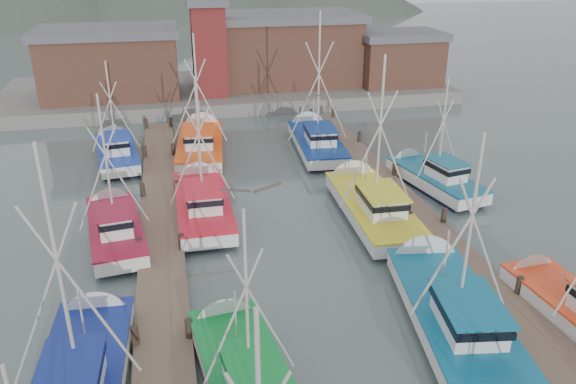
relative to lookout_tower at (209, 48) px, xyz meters
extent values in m
plane|color=#50605F|center=(2.00, -33.00, -5.55)|extent=(260.00, 260.00, 0.00)
cube|color=brown|center=(-5.00, -29.00, -5.35)|extent=(2.20, 46.00, 0.40)
cylinder|color=black|center=(-6.00, -35.00, -5.10)|extent=(0.30, 0.30, 1.50)
cylinder|color=black|center=(-6.00, -28.00, -5.10)|extent=(0.30, 0.30, 1.50)
cylinder|color=black|center=(-6.00, -21.00, -5.10)|extent=(0.30, 0.30, 1.50)
cylinder|color=black|center=(-6.00, -14.00, -5.10)|extent=(0.30, 0.30, 1.50)
cylinder|color=black|center=(-6.00, -7.00, -5.10)|extent=(0.30, 0.30, 1.50)
cylinder|color=black|center=(-4.00, -35.00, -5.10)|extent=(0.30, 0.30, 1.50)
cylinder|color=black|center=(-4.00, -28.00, -5.10)|extent=(0.30, 0.30, 1.50)
cylinder|color=black|center=(-4.00, -21.00, -5.10)|extent=(0.30, 0.30, 1.50)
cylinder|color=black|center=(-4.00, -14.00, -5.10)|extent=(0.30, 0.30, 1.50)
cylinder|color=black|center=(-4.00, -7.00, -5.10)|extent=(0.30, 0.30, 1.50)
cube|color=brown|center=(9.00, -29.00, -5.35)|extent=(2.20, 46.00, 0.40)
cylinder|color=black|center=(8.00, -35.00, -5.10)|extent=(0.30, 0.30, 1.50)
cylinder|color=black|center=(8.00, -28.00, -5.10)|extent=(0.30, 0.30, 1.50)
cylinder|color=black|center=(8.00, -21.00, -5.10)|extent=(0.30, 0.30, 1.50)
cylinder|color=black|center=(8.00, -14.00, -5.10)|extent=(0.30, 0.30, 1.50)
cylinder|color=black|center=(8.00, -7.00, -5.10)|extent=(0.30, 0.30, 1.50)
cylinder|color=black|center=(10.00, -35.00, -5.10)|extent=(0.30, 0.30, 1.50)
cylinder|color=black|center=(10.00, -28.00, -5.10)|extent=(0.30, 0.30, 1.50)
cylinder|color=black|center=(10.00, -21.00, -5.10)|extent=(0.30, 0.30, 1.50)
cylinder|color=black|center=(10.00, -14.00, -5.10)|extent=(0.30, 0.30, 1.50)
cylinder|color=black|center=(10.00, -7.00, -5.10)|extent=(0.30, 0.30, 1.50)
cube|color=gray|center=(2.00, 4.00, -4.95)|extent=(44.00, 16.00, 1.20)
cube|color=#553226|center=(-9.00, 2.00, -1.60)|extent=(12.00, 8.00, 5.50)
cube|color=#58595D|center=(-9.00, 2.00, 1.50)|extent=(12.72, 8.48, 0.70)
cube|color=#553226|center=(8.00, 4.00, -1.25)|extent=(14.00, 9.00, 6.20)
cube|color=#58595D|center=(8.00, 4.00, 2.20)|extent=(14.84, 9.54, 0.70)
cube|color=#553226|center=(19.00, 1.00, -2.10)|extent=(8.00, 6.00, 4.50)
cube|color=#58595D|center=(19.00, 1.00, 0.50)|extent=(8.48, 6.36, 0.70)
cube|color=maroon|center=(0.00, 0.00, -0.35)|extent=(3.00, 3.00, 8.00)
cube|color=#58595D|center=(0.00, 0.00, 3.90)|extent=(3.60, 3.60, 0.50)
cone|color=#3F493D|center=(-3.00, 97.00, -5.55)|extent=(140.00, 140.00, 30.00)
cone|color=#3F493D|center=(37.00, 87.00, -5.55)|extent=(90.00, 90.00, 24.00)
cube|color=white|center=(-2.21, -38.22, -4.85)|extent=(3.55, 8.20, 0.80)
cube|color=#0D8230|center=(-2.21, -38.22, -4.47)|extent=(3.64, 8.29, 0.10)
cone|color=white|center=(-2.71, -34.28, -5.00)|extent=(2.60, 1.40, 2.48)
cube|color=white|center=(-2.09, -39.17, -3.90)|extent=(1.89, 2.56, 1.10)
cube|color=black|center=(-2.09, -39.17, -3.67)|extent=(2.02, 2.81, 0.28)
cube|color=#0D8230|center=(-2.09, -39.17, -3.31)|extent=(2.14, 2.98, 0.07)
cylinder|color=beige|center=(-2.19, -38.38, -1.41)|extent=(0.12, 0.12, 6.08)
cylinder|color=beige|center=(-2.70, -38.44, -2.12)|extent=(2.17, 0.35, 4.76)
cylinder|color=beige|center=(-1.69, -38.32, -2.12)|extent=(2.17, 0.35, 4.76)
cylinder|color=beige|center=(-2.39, -36.80, -3.25)|extent=(0.07, 0.07, 2.22)
cube|color=black|center=(6.27, -36.43, -5.50)|extent=(4.06, 8.90, 0.70)
cube|color=white|center=(6.27, -36.43, -4.85)|extent=(4.61, 10.12, 0.80)
cube|color=#0D6287|center=(6.27, -36.43, -4.47)|extent=(4.72, 10.23, 0.10)
cone|color=white|center=(7.01, -31.61, -5.00)|extent=(3.18, 1.55, 3.05)
cube|color=white|center=(6.09, -37.58, -3.90)|extent=(2.39, 3.19, 1.10)
cube|color=black|center=(6.09, -37.58, -3.67)|extent=(2.56, 3.50, 0.28)
cube|color=#0D6287|center=(6.09, -37.58, -3.31)|extent=(2.71, 3.71, 0.07)
cylinder|color=beige|center=(6.24, -36.62, -0.82)|extent=(0.16, 0.16, 7.26)
cylinder|color=beige|center=(5.63, -36.53, -1.67)|extent=(2.59, 0.50, 5.68)
cylinder|color=beige|center=(6.86, -36.71, -1.67)|extent=(2.59, 0.50, 5.68)
cylinder|color=beige|center=(6.54, -34.69, -3.25)|extent=(0.09, 0.09, 2.72)
cube|color=white|center=(-7.68, -37.04, -4.85)|extent=(3.10, 8.55, 0.80)
cube|color=navy|center=(-7.68, -37.04, -4.47)|extent=(3.19, 8.64, 0.10)
cone|color=white|center=(-7.50, -32.82, -5.00)|extent=(2.68, 1.21, 2.63)
cube|color=white|center=(-7.73, -38.05, -3.90)|extent=(1.81, 2.60, 1.10)
cube|color=black|center=(-7.73, -38.05, -3.67)|extent=(1.93, 2.86, 0.28)
cube|color=navy|center=(-7.73, -38.05, -3.31)|extent=(2.05, 3.03, 0.07)
cylinder|color=beige|center=(-7.69, -37.20, -0.40)|extent=(0.13, 0.13, 8.11)
cylinder|color=beige|center=(-8.27, -37.18, -1.35)|extent=(2.89, 0.22, 6.34)
cylinder|color=beige|center=(-7.11, -37.23, -1.35)|extent=(2.89, 0.22, 6.34)
cylinder|color=beige|center=(-7.62, -35.52, -3.25)|extent=(0.08, 0.08, 2.53)
cone|color=white|center=(11.07, -33.63, -5.00)|extent=(2.37, 1.26, 2.30)
cylinder|color=beige|center=(11.23, -35.96, -3.25)|extent=(0.07, 0.07, 2.13)
cube|color=black|center=(-2.63, -23.81, -5.50)|extent=(2.53, 7.74, 0.70)
cube|color=white|center=(-2.63, -23.81, -4.85)|extent=(2.87, 8.79, 0.80)
cube|color=red|center=(-2.63, -23.81, -4.47)|extent=(2.96, 8.88, 0.10)
cone|color=white|center=(-2.63, -19.41, -5.00)|extent=(2.75, 1.10, 2.75)
cube|color=white|center=(-2.62, -24.86, -3.90)|extent=(1.78, 2.64, 1.10)
cube|color=black|center=(-2.62, -24.86, -3.67)|extent=(1.89, 2.90, 0.28)
cube|color=red|center=(-2.62, -24.86, -3.31)|extent=(2.01, 3.08, 0.07)
cylinder|color=beige|center=(-2.63, -23.98, -0.97)|extent=(0.12, 0.12, 6.96)
cylinder|color=beige|center=(-3.19, -23.98, -1.79)|extent=(2.49, 0.10, 5.44)
cylinder|color=beige|center=(-2.06, -23.98, -1.79)|extent=(2.49, 0.10, 5.44)
cylinder|color=beige|center=(-2.63, -22.23, -3.25)|extent=(0.07, 0.07, 2.45)
cube|color=black|center=(6.65, -26.20, -5.50)|extent=(2.98, 8.44, 0.70)
cube|color=white|center=(6.65, -26.20, -4.85)|extent=(3.39, 9.59, 0.80)
cube|color=yellow|center=(6.65, -26.20, -4.47)|extent=(3.49, 9.69, 0.10)
cone|color=white|center=(6.80, -21.46, -5.00)|extent=(3.00, 1.19, 2.97)
cube|color=white|center=(6.61, -27.34, -3.90)|extent=(2.01, 2.91, 1.10)
cube|color=black|center=(6.61, -27.34, -3.67)|extent=(2.14, 3.20, 0.28)
cube|color=yellow|center=(6.61, -27.34, -3.31)|extent=(2.27, 3.39, 0.07)
cylinder|color=beige|center=(6.64, -26.39, -0.39)|extent=(0.14, 0.14, 8.11)
cylinder|color=beige|center=(6.04, -26.37, -1.35)|extent=(2.90, 0.19, 6.34)
cylinder|color=beige|center=(7.25, -26.41, -1.35)|extent=(2.90, 0.19, 6.34)
cylinder|color=beige|center=(6.70, -24.49, -3.25)|extent=(0.08, 0.08, 2.65)
cube|color=black|center=(-7.27, -25.86, -5.50)|extent=(3.10, 6.95, 0.70)
cube|color=white|center=(-7.27, -25.86, -4.85)|extent=(3.52, 7.89, 0.80)
cube|color=maroon|center=(-7.27, -25.86, -4.47)|extent=(3.61, 7.98, 0.10)
cone|color=white|center=(-7.80, -22.09, -5.00)|extent=(2.51, 1.42, 2.38)
cube|color=white|center=(-7.14, -26.77, -3.90)|extent=(1.84, 2.48, 1.10)
cube|color=black|center=(-7.14, -26.77, -3.67)|extent=(1.97, 2.72, 0.28)
cube|color=maroon|center=(-7.14, -26.77, -3.31)|extent=(2.09, 2.88, 0.07)
cylinder|color=beige|center=(-7.24, -26.01, -1.07)|extent=(0.13, 0.13, 6.77)
cylinder|color=beige|center=(-7.76, -26.09, -1.86)|extent=(2.41, 0.42, 5.29)
cylinder|color=beige|center=(-6.72, -25.94, -1.86)|extent=(2.41, 0.42, 5.29)
cylinder|color=beige|center=(-7.46, -24.51, -3.25)|extent=(0.08, 0.08, 2.29)
cube|color=black|center=(11.95, -22.95, -5.50)|extent=(3.39, 6.88, 0.70)
cube|color=white|center=(11.95, -22.95, -4.85)|extent=(3.85, 7.82, 0.80)
cube|color=#13607D|center=(11.95, -22.95, -4.47)|extent=(3.94, 7.91, 0.10)
cone|color=white|center=(11.24, -19.27, -5.00)|extent=(2.53, 1.53, 2.37)
cube|color=white|center=(12.12, -23.83, -3.90)|extent=(1.93, 2.50, 1.10)
cube|color=black|center=(12.12, -23.83, -3.67)|extent=(2.07, 2.74, 0.28)
cube|color=#13607D|center=(12.12, -23.83, -3.31)|extent=(2.20, 2.90, 0.07)
cylinder|color=beige|center=(11.98, -23.10, -1.43)|extent=(0.13, 0.13, 6.03)
cylinder|color=beige|center=(11.49, -23.19, -2.14)|extent=(2.14, 0.49, 4.72)
cylinder|color=beige|center=(12.47, -23.00, -2.14)|extent=(2.14, 0.49, 4.72)
cylinder|color=beige|center=(11.69, -21.63, -3.25)|extent=(0.07, 0.07, 2.19)
cube|color=black|center=(-2.01, -13.14, -5.50)|extent=(3.54, 8.62, 0.70)
cube|color=white|center=(-2.01, -13.14, -4.85)|extent=(4.03, 9.80, 0.80)
cube|color=#FF5113|center=(-2.01, -13.14, -4.47)|extent=(4.13, 9.90, 0.10)
cone|color=white|center=(-1.55, -8.39, -5.00)|extent=(3.08, 1.39, 2.98)
cube|color=white|center=(-2.13, -14.28, -3.90)|extent=(2.20, 3.04, 1.10)
cube|color=black|center=(-2.13, -14.28, -3.67)|extent=(2.35, 3.33, 0.28)
cube|color=#FF5113|center=(-2.13, -14.28, -3.31)|extent=(2.49, 3.54, 0.07)
cylinder|color=beige|center=(-2.03, -13.33, -0.63)|extent=(0.15, 0.15, 7.65)
cylinder|color=beige|center=(-2.64, -13.27, -1.52)|extent=(2.73, 0.37, 5.98)
cylinder|color=beige|center=(-1.42, -13.39, -1.52)|extent=(2.73, 0.37, 5.98)
cylinder|color=beige|center=(-1.85, -11.43, -3.25)|extent=(0.08, 0.08, 2.66)
cube|color=black|center=(6.52, -14.43, -5.50)|extent=(3.20, 8.27, 0.70)
cube|color=white|center=(6.52, -14.43, -4.85)|extent=(3.63, 9.40, 0.80)
cube|color=navy|center=(6.52, -14.43, -4.47)|extent=(3.73, 9.50, 0.10)
cone|color=white|center=(6.84, -9.83, -5.00)|extent=(2.95, 1.30, 2.88)
cube|color=white|center=(6.44, -15.53, -3.90)|extent=(2.05, 2.89, 1.10)
cube|color=black|center=(6.44, -15.53, -3.67)|extent=(2.19, 3.17, 0.28)
cube|color=navy|center=(6.44, -15.53, -3.31)|extent=(2.32, 3.36, 0.07)
cylinder|color=beige|center=(6.51, -14.61, 0.07)|extent=(0.14, 0.14, 9.05)
cylinder|color=beige|center=(5.92, -14.57, -0.99)|extent=(3.22, 0.32, 7.07)
cylinder|color=beige|center=(7.10, -14.65, -0.99)|extent=(3.22, 0.32, 7.07)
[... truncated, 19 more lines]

